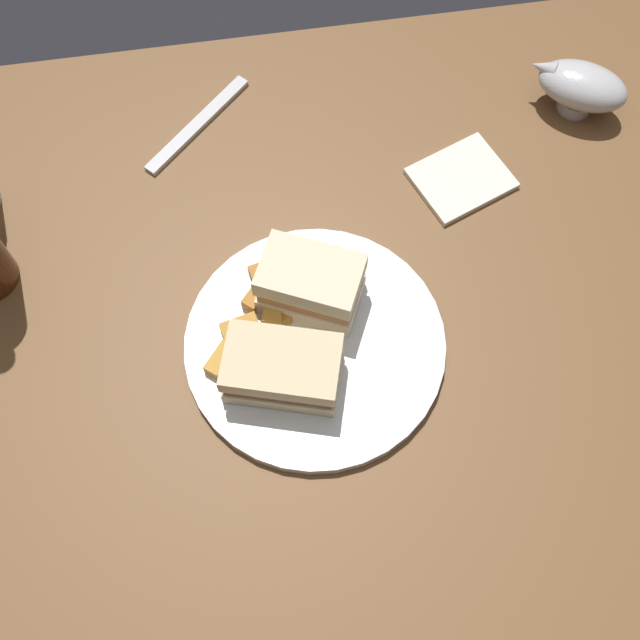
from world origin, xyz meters
TOP-DOWN VIEW (x-y plane):
  - ground_plane at (0.00, 0.00)m, footprint 6.00×6.00m
  - dining_table at (0.00, 0.00)m, footprint 1.23×0.85m
  - plate at (-0.02, -0.04)m, footprint 0.29×0.29m
  - sandwich_half_left at (-0.01, 0.02)m, footprint 0.13×0.11m
  - sandwich_half_right at (-0.06, -0.07)m, footprint 0.13×0.10m
  - potato_wedge_front at (-0.06, 0.03)m, footprint 0.03×0.06m
  - potato_wedge_middle at (-0.05, 0.01)m, footprint 0.03×0.05m
  - potato_wedge_back at (-0.12, -0.04)m, footprint 0.05×0.05m
  - potato_wedge_left_edge at (-0.10, -0.01)m, footprint 0.04×0.03m
  - potato_wedge_right_edge at (-0.07, 0.03)m, footprint 0.05×0.05m
  - potato_wedge_stray at (-0.04, -0.00)m, footprint 0.05×0.04m
  - gravy_boat at (0.36, 0.24)m, footprint 0.13×0.11m
  - napkin at (0.19, 0.15)m, footprint 0.14×0.12m
  - fork at (-0.12, 0.28)m, footprint 0.14×0.14m

SIDE VIEW (x-z plane):
  - ground_plane at x=0.00m, z-range 0.00..0.00m
  - dining_table at x=0.00m, z-range 0.00..0.73m
  - fork at x=-0.12m, z-range 0.73..0.73m
  - napkin at x=0.19m, z-range 0.73..0.73m
  - plate at x=-0.02m, z-range 0.73..0.74m
  - potato_wedge_stray at x=-0.04m, z-range 0.74..0.75m
  - potato_wedge_back at x=-0.12m, z-range 0.74..0.76m
  - potato_wedge_right_edge at x=-0.07m, z-range 0.74..0.76m
  - potato_wedge_front at x=-0.06m, z-range 0.74..0.76m
  - potato_wedge_left_edge at x=-0.10m, z-range 0.74..0.76m
  - potato_wedge_middle at x=-0.05m, z-range 0.74..0.76m
  - gravy_boat at x=0.36m, z-range 0.73..0.80m
  - sandwich_half_right at x=-0.06m, z-range 0.74..0.80m
  - sandwich_half_left at x=-0.01m, z-range 0.74..0.81m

